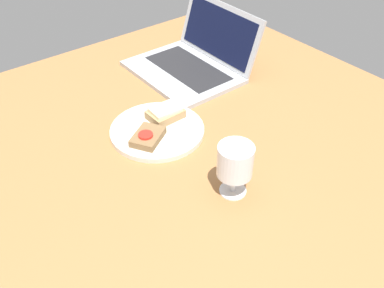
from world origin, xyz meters
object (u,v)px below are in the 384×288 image
plate (157,130)px  sandwich_with_tomato (148,137)px  sandwich_with_cheese (165,113)px  laptop (194,60)px  wine_glass (235,163)px

plate → sandwich_with_tomato: (2.65, -4.72, 1.77)cm
sandwich_with_cheese → sandwich_with_tomato: sandwich_with_cheese is taller
sandwich_with_tomato → plate: bearing=119.3°
plate → laptop: laptop is taller
sandwich_with_tomato → laptop: 41.58cm
sandwich_with_cheese → laptop: size_ratio=0.26×
plate → wine_glass: wine_glass is taller
sandwich_with_tomato → wine_glass: bearing=12.2°
sandwich_with_cheese → laptop: bearing=126.8°
sandwich_with_cheese → wine_glass: bearing=-6.5°
sandwich_with_cheese → laptop: (-18.51, 24.70, 0.69)cm
plate → sandwich_with_cheese: 5.80cm
wine_glass → sandwich_with_tomato: bearing=-167.8°
wine_glass → laptop: laptop is taller
plate → wine_glass: size_ratio=1.95×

